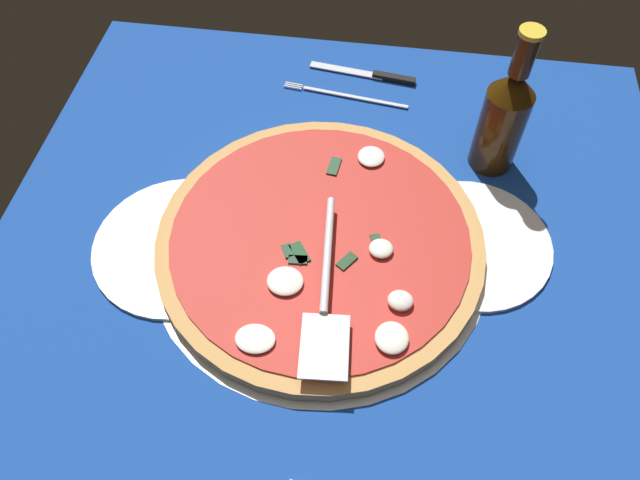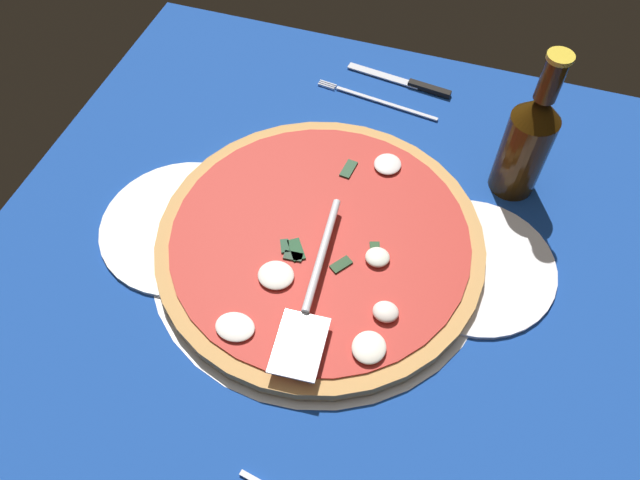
% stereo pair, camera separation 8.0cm
% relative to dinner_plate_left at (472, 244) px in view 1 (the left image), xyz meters
% --- Properties ---
extents(ground_plane, '(0.92, 0.92, 0.01)m').
position_rel_dinner_plate_left_xyz_m(ground_plane, '(0.19, 0.05, -0.01)').
color(ground_plane, '#184095').
extents(pizza_pan, '(0.45, 0.45, 0.01)m').
position_rel_dinner_plate_left_xyz_m(pizza_pan, '(0.20, 0.03, -0.00)').
color(pizza_pan, silver).
rests_on(pizza_pan, ground_plane).
extents(dinner_plate_left, '(0.21, 0.21, 0.01)m').
position_rel_dinner_plate_left_xyz_m(dinner_plate_left, '(0.00, 0.00, 0.00)').
color(dinner_plate_left, white).
rests_on(dinner_plate_left, ground_plane).
extents(dinner_plate_right, '(0.23, 0.23, 0.01)m').
position_rel_dinner_plate_left_xyz_m(dinner_plate_right, '(0.39, 0.06, 0.00)').
color(dinner_plate_right, white).
rests_on(dinner_plate_right, ground_plane).
extents(pizza, '(0.43, 0.43, 0.03)m').
position_rel_dinner_plate_left_xyz_m(pizza, '(0.20, 0.03, 0.01)').
color(pizza, tan).
rests_on(pizza, pizza_pan).
extents(pizza_server, '(0.06, 0.25, 0.01)m').
position_rel_dinner_plate_left_xyz_m(pizza_server, '(0.18, 0.13, 0.04)').
color(pizza_server, silver).
rests_on(pizza_server, pizza).
extents(place_setting_near, '(0.21, 0.16, 0.01)m').
position_rel_dinner_plate_left_xyz_m(place_setting_near, '(0.18, -0.30, -0.00)').
color(place_setting_near, white).
rests_on(place_setting_near, ground_plane).
extents(beer_bottle, '(0.06, 0.06, 0.23)m').
position_rel_dinner_plate_left_xyz_m(beer_bottle, '(-0.03, -0.16, 0.09)').
color(beer_bottle, '#341F06').
rests_on(beer_bottle, ground_plane).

